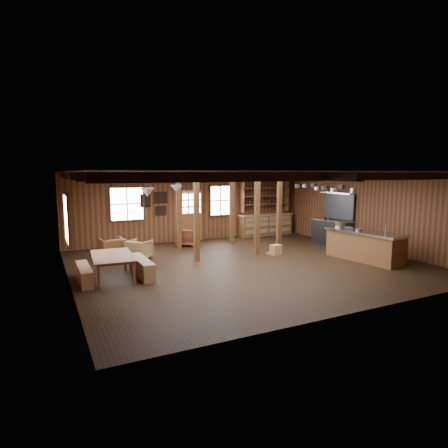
% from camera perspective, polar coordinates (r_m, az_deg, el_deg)
% --- Properties ---
extents(room, '(10.04, 9.04, 2.84)m').
position_cam_1_polar(room, '(11.29, 3.37, 0.87)').
color(room, black).
rests_on(room, ground).
extents(ceiling_joists, '(9.80, 8.82, 0.18)m').
position_cam_1_polar(ceiling_joists, '(11.36, 2.98, 7.39)').
color(ceiling_joists, black).
rests_on(ceiling_joists, ceiling).
extents(timber_posts, '(3.95, 2.35, 2.80)m').
position_cam_1_polar(timber_posts, '(13.35, 0.87, 1.95)').
color(timber_posts, '#462314').
rests_on(timber_posts, floor).
extents(back_door, '(1.02, 0.08, 2.15)m').
position_cam_1_polar(back_door, '(15.35, -4.93, 0.73)').
color(back_door, brown).
rests_on(back_door, floor).
extents(window_back_left, '(1.32, 0.06, 1.32)m').
position_cam_1_polar(window_back_left, '(14.54, -14.57, 2.97)').
color(window_back_left, white).
rests_on(window_back_left, wall_back).
extents(window_back_right, '(1.02, 0.06, 1.32)m').
position_cam_1_polar(window_back_right, '(15.80, -0.58, 3.59)').
color(window_back_right, white).
rests_on(window_back_right, wall_back).
extents(window_left, '(0.14, 1.24, 1.32)m').
position_cam_1_polar(window_left, '(10.30, -22.83, 0.73)').
color(window_left, white).
rests_on(window_left, wall_back).
extents(notice_boards, '(1.08, 0.03, 0.90)m').
position_cam_1_polar(notice_boards, '(14.79, -10.39, 3.33)').
color(notice_boards, white).
rests_on(notice_boards, wall_back).
extents(back_counter, '(2.55, 0.60, 2.45)m').
position_cam_1_polar(back_counter, '(16.71, 6.30, 0.32)').
color(back_counter, brown).
rests_on(back_counter, floor).
extents(pendant_lamps, '(1.86, 2.36, 0.66)m').
position_cam_1_polar(pendant_lamps, '(11.24, -9.23, 5.11)').
color(pendant_lamps, '#2F2F31').
rests_on(pendant_lamps, ceiling).
extents(pot_rack, '(0.39, 3.00, 0.44)m').
position_cam_1_polar(pot_rack, '(13.35, 14.70, 5.48)').
color(pot_rack, '#2F2F31').
rests_on(pot_rack, ceiling).
extents(kitchen_island, '(1.16, 2.59, 1.20)m').
position_cam_1_polar(kitchen_island, '(12.68, 20.62, -3.07)').
color(kitchen_island, brown).
rests_on(kitchen_island, floor).
extents(step_stool, '(0.43, 0.33, 0.35)m').
position_cam_1_polar(step_stool, '(12.81, 7.89, -3.92)').
color(step_stool, '#9C7647').
rests_on(step_stool, floor).
extents(commercial_range, '(0.84, 1.63, 2.02)m').
position_cam_1_polar(commercial_range, '(15.15, 16.35, -0.53)').
color(commercial_range, '#2F2F31').
rests_on(commercial_range, floor).
extents(dining_table, '(1.15, 1.88, 0.64)m').
position_cam_1_polar(dining_table, '(10.26, -16.36, -6.28)').
color(dining_table, brown).
rests_on(dining_table, floor).
extents(bench_wall, '(0.29, 1.53, 0.42)m').
position_cam_1_polar(bench_wall, '(10.19, -20.52, -7.19)').
color(bench_wall, '#9C7647').
rests_on(bench_wall, floor).
extents(bench_aisle, '(0.32, 1.69, 0.46)m').
position_cam_1_polar(bench_aisle, '(10.42, -12.43, -6.42)').
color(bench_aisle, '#9C7647').
rests_on(bench_aisle, floor).
extents(armchair_a, '(0.80, 0.82, 0.67)m').
position_cam_1_polar(armchair_a, '(12.67, -16.66, -3.57)').
color(armchair_a, brown).
rests_on(armchair_a, floor).
extents(armchair_b, '(0.99, 1.00, 0.67)m').
position_cam_1_polar(armchair_b, '(14.34, -5.75, -1.98)').
color(armchair_b, brown).
rests_on(armchair_b, floor).
extents(armchair_c, '(0.96, 0.96, 0.63)m').
position_cam_1_polar(armchair_c, '(12.35, -12.81, -3.82)').
color(armchair_c, olive).
rests_on(armchair_c, floor).
extents(counter_pot, '(0.33, 0.33, 0.20)m').
position_cam_1_polar(counter_pot, '(13.17, 17.26, -0.06)').
color(counter_pot, silver).
rests_on(counter_pot, kitchen_island).
extents(bowl, '(0.27, 0.27, 0.06)m').
position_cam_1_polar(bowl, '(12.67, 19.81, -0.79)').
color(bowl, silver).
rests_on(bowl, kitchen_island).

